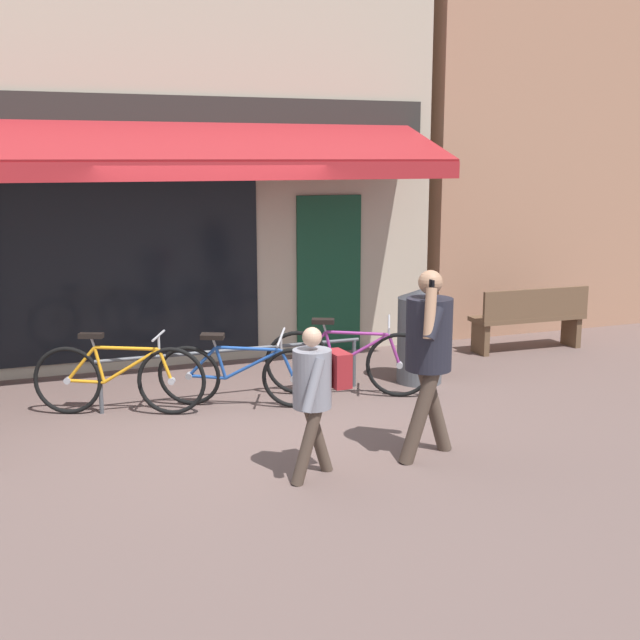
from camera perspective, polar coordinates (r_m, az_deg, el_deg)
The scene contains 11 objects.
ground_plane at distance 8.11m, azimuth -5.32°, elevation -7.13°, with size 160.00×160.00×0.00m, color brown.
shop_front at distance 11.46m, azimuth -12.88°, elevation 13.57°, with size 7.38×4.42×6.12m.
neighbour_building at distance 14.60m, azimuth 15.36°, elevation 14.49°, with size 5.93×4.00×6.90m.
bike_rack_rail at distance 8.69m, azimuth -6.13°, elevation -2.69°, with size 2.91×0.04×0.57m.
bicycle_orange at distance 8.41m, azimuth -14.11°, elevation -4.03°, with size 1.66×0.75×0.85m.
bicycle_blue at distance 8.41m, azimuth -5.68°, elevation -3.87°, with size 1.66×0.94×0.83m.
bicycle_purple at distance 8.76m, azimuth 2.02°, elevation -2.98°, with size 1.71×0.91×0.89m.
pedestrian_adult at distance 6.92m, azimuth 7.74°, elevation -1.74°, with size 0.61×0.63×1.67m.
pedestrian_child at distance 6.47m, azimuth -0.32°, elevation -4.68°, with size 0.53×0.53×1.28m.
litter_bin at distance 9.36m, azimuth 7.12°, elevation -1.12°, with size 0.54×0.54×1.10m.
park_bench at distance 11.19m, azimuth 14.72°, elevation 0.19°, with size 1.61×0.48×0.87m.
Camera 1 is at (-2.01, -7.42, 2.58)m, focal length 45.00 mm.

